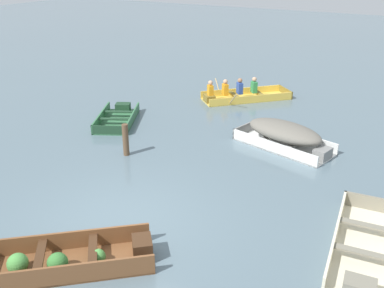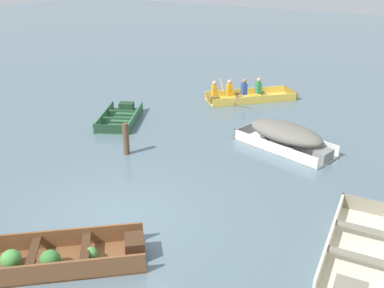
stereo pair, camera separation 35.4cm
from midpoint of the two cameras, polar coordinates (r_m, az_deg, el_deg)
name	(u,v)px [view 1 (the left image)]	position (r m, az deg, el deg)	size (l,w,h in m)	color
ground_plane	(120,223)	(9.47, -10.70, -10.33)	(80.00, 80.00, 0.00)	slate
dinghy_wooden_brown_foreground	(69,260)	(8.43, -17.27, -14.53)	(3.01, 2.82, 0.42)	brown
skiff_green_near_moored	(118,118)	(15.07, -10.53, 3.47)	(2.14, 2.70, 0.32)	#387047
skiff_white_mid_moored	(285,134)	(12.87, 11.51, 1.32)	(3.11, 1.85, 0.77)	white
skiff_cream_far_moored	(364,250)	(8.91, 20.88, -13.06)	(1.46, 3.25, 0.38)	beige
rowboat_yellow_with_crew	(240,95)	(17.13, 5.88, 6.56)	(3.22, 3.30, 0.88)	#E5BC47
mooring_post	(126,140)	(12.28, -9.66, 0.55)	(0.17, 0.17, 0.94)	brown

